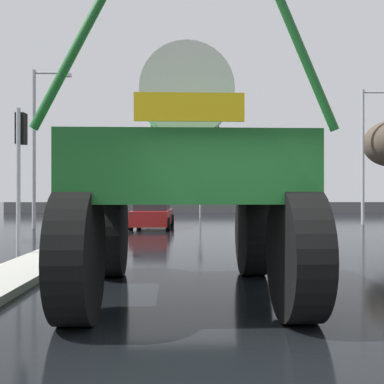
{
  "coord_description": "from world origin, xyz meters",
  "views": [
    {
      "loc": [
        -0.75,
        -4.37,
        1.74
      ],
      "look_at": [
        -0.63,
        6.92,
        1.75
      ],
      "focal_mm": 44.27,
      "sensor_mm": 36.0,
      "label": 1
    }
  ],
  "objects_px": {
    "sedan_ahead": "(153,213)",
    "traffic_signal_far_right": "(243,176)",
    "traffic_signal_far_left": "(200,183)",
    "streetlight_far_right": "(365,149)",
    "streetlight_far_left": "(37,140)",
    "oversize_sprayer": "(185,180)",
    "traffic_signal_near_left": "(20,149)"
  },
  "relations": [
    {
      "from": "traffic_signal_far_left",
      "to": "streetlight_far_right",
      "type": "height_order",
      "value": "streetlight_far_right"
    },
    {
      "from": "streetlight_far_left",
      "to": "streetlight_far_right",
      "type": "relative_size",
      "value": 1.04
    },
    {
      "from": "oversize_sprayer",
      "to": "traffic_signal_far_right",
      "type": "xyz_separation_m",
      "value": [
        3.87,
        24.51,
        0.92
      ]
    },
    {
      "from": "traffic_signal_near_left",
      "to": "traffic_signal_far_left",
      "type": "bearing_deg",
      "value": 74.89
    },
    {
      "from": "traffic_signal_near_left",
      "to": "streetlight_far_right",
      "type": "height_order",
      "value": "streetlight_far_right"
    },
    {
      "from": "sedan_ahead",
      "to": "traffic_signal_far_right",
      "type": "relative_size",
      "value": 1.05
    },
    {
      "from": "sedan_ahead",
      "to": "traffic_signal_far_left",
      "type": "distance_m",
      "value": 10.18
    },
    {
      "from": "traffic_signal_near_left",
      "to": "streetlight_far_right",
      "type": "distance_m",
      "value": 19.21
    },
    {
      "from": "oversize_sprayer",
      "to": "sedan_ahead",
      "type": "relative_size",
      "value": 1.33
    },
    {
      "from": "traffic_signal_far_right",
      "to": "streetlight_far_right",
      "type": "bearing_deg",
      "value": -49.88
    },
    {
      "from": "sedan_ahead",
      "to": "traffic_signal_far_right",
      "type": "height_order",
      "value": "traffic_signal_far_right"
    },
    {
      "from": "sedan_ahead",
      "to": "traffic_signal_far_right",
      "type": "distance_m",
      "value": 11.36
    },
    {
      "from": "traffic_signal_near_left",
      "to": "streetlight_far_left",
      "type": "relative_size",
      "value": 0.52
    },
    {
      "from": "streetlight_far_left",
      "to": "traffic_signal_far_left",
      "type": "bearing_deg",
      "value": 50.4
    },
    {
      "from": "traffic_signal_near_left",
      "to": "traffic_signal_far_right",
      "type": "xyz_separation_m",
      "value": [
        8.3,
        19.88,
        -0.02
      ]
    },
    {
      "from": "sedan_ahead",
      "to": "traffic_signal_far_left",
      "type": "xyz_separation_m",
      "value": [
        2.57,
        9.71,
        1.69
      ]
    },
    {
      "from": "traffic_signal_far_right",
      "to": "sedan_ahead",
      "type": "bearing_deg",
      "value": -119.57
    },
    {
      "from": "traffic_signal_far_right",
      "to": "oversize_sprayer",
      "type": "bearing_deg",
      "value": -98.98
    },
    {
      "from": "streetlight_far_left",
      "to": "oversize_sprayer",
      "type": "bearing_deg",
      "value": -63.99
    },
    {
      "from": "traffic_signal_far_right",
      "to": "streetlight_far_left",
      "type": "relative_size",
      "value": 0.52
    },
    {
      "from": "traffic_signal_far_right",
      "to": "streetlight_far_right",
      "type": "distance_m",
      "value": 9.2
    },
    {
      "from": "traffic_signal_near_left",
      "to": "traffic_signal_far_right",
      "type": "bearing_deg",
      "value": 67.34
    },
    {
      "from": "oversize_sprayer",
      "to": "traffic_signal_far_left",
      "type": "height_order",
      "value": "oversize_sprayer"
    },
    {
      "from": "oversize_sprayer",
      "to": "streetlight_far_left",
      "type": "height_order",
      "value": "streetlight_far_left"
    },
    {
      "from": "sedan_ahead",
      "to": "streetlight_far_right",
      "type": "xyz_separation_m",
      "value": [
        11.38,
        2.73,
        3.38
      ]
    },
    {
      "from": "traffic_signal_far_left",
      "to": "streetlight_far_left",
      "type": "bearing_deg",
      "value": -129.6
    },
    {
      "from": "oversize_sprayer",
      "to": "traffic_signal_far_left",
      "type": "bearing_deg",
      "value": -3.89
    },
    {
      "from": "oversize_sprayer",
      "to": "traffic_signal_far_right",
      "type": "bearing_deg",
      "value": -10.67
    },
    {
      "from": "traffic_signal_far_right",
      "to": "traffic_signal_far_left",
      "type": "bearing_deg",
      "value": 179.8
    },
    {
      "from": "oversize_sprayer",
      "to": "streetlight_far_left",
      "type": "distance_m",
      "value": 16.52
    },
    {
      "from": "traffic_signal_near_left",
      "to": "traffic_signal_far_right",
      "type": "height_order",
      "value": "traffic_signal_near_left"
    },
    {
      "from": "oversize_sprayer",
      "to": "streetlight_far_left",
      "type": "xyz_separation_m",
      "value": [
        -7.17,
        14.71,
        2.3
      ]
    }
  ]
}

